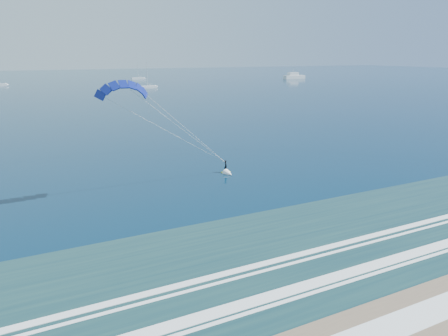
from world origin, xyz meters
TOP-DOWN VIEW (x-y plane):
  - ground at (0.00, 0.00)m, footprint 900.00×900.00m
  - kitesurfer_rig at (0.64, 32.08)m, footprint 18.99×5.36m
  - motor_yacht at (146.51, 212.04)m, footprint 15.23×4.06m
  - sailboat_3 at (36.83, 179.10)m, footprint 9.01×2.40m
  - sailboat_4 at (50.17, 250.10)m, footprint 8.67×2.40m

SIDE VIEW (x-z plane):
  - ground at x=0.00m, z-range 0.00..0.00m
  - sailboat_4 at x=50.17m, z-range -5.22..6.58m
  - sailboat_3 at x=36.83m, z-range -5.54..6.92m
  - motor_yacht at x=146.51m, z-range -1.47..4.79m
  - kitesurfer_rig at x=0.64m, z-range 0.16..14.45m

